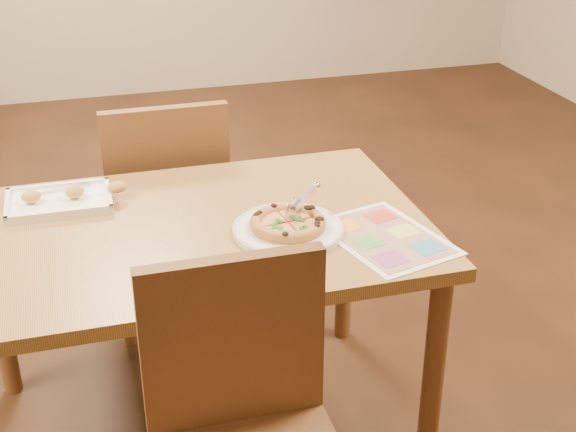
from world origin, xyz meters
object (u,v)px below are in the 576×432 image
object	(u,v)px
pizza_cutter	(302,201)
menu	(385,237)
dining_table	(195,254)
plate	(288,230)
chair_far	(166,190)
appetizer_tray	(62,201)
chair_near	(244,408)
pizza	(288,223)

from	to	relation	value
pizza_cutter	menu	distance (m)	0.25
dining_table	plate	bearing A→B (deg)	-22.92
dining_table	menu	xyz separation A→B (m)	(0.49, -0.21, 0.09)
chair_far	menu	xyz separation A→B (m)	(0.49, -0.81, 0.16)
appetizer_tray	menu	size ratio (longest dim) A/B	0.95
dining_table	chair_far	xyz separation A→B (m)	(-0.00, 0.60, -0.07)
plate	appetizer_tray	distance (m)	0.68
pizza_cutter	menu	world-z (taller)	pizza_cutter
chair_near	plate	distance (m)	0.58
dining_table	menu	bearing A→B (deg)	-23.11
pizza	appetizer_tray	bearing A→B (deg)	149.64
chair_near	chair_far	size ratio (longest dim) A/B	1.00
pizza	pizza_cutter	bearing A→B (deg)	27.35
chair_far	appetizer_tray	size ratio (longest dim) A/B	1.35
dining_table	chair_near	world-z (taller)	chair_near
chair_near	chair_far	distance (m)	1.20
dining_table	chair_near	xyz separation A→B (m)	(0.00, -0.60, -0.07)
plate	menu	xyz separation A→B (m)	(0.24, -0.11, -0.01)
pizza	plate	bearing A→B (deg)	-84.26
dining_table	appetizer_tray	distance (m)	0.43
pizza	menu	distance (m)	0.27
pizza	appetizer_tray	size ratio (longest dim) A/B	0.60
chair_near	appetizer_tray	size ratio (longest dim) A/B	1.35
pizza_cutter	menu	bearing A→B (deg)	-66.30
pizza	appetizer_tray	world-z (taller)	appetizer_tray
chair_near	pizza	size ratio (longest dim) A/B	2.24
chair_far	pizza	size ratio (longest dim) A/B	2.24
appetizer_tray	pizza	bearing A→B (deg)	-30.36
dining_table	appetizer_tray	xyz separation A→B (m)	(-0.34, 0.24, 0.10)
pizza	pizza_cutter	xyz separation A→B (m)	(0.05, 0.02, 0.05)
chair_far	appetizer_tray	distance (m)	0.53
chair_near	menu	bearing A→B (deg)	38.82
pizza	menu	world-z (taller)	pizza
chair_far	appetizer_tray	world-z (taller)	chair_far
chair_near	appetizer_tray	world-z (taller)	chair_near
dining_table	pizza_cutter	world-z (taller)	pizza_cutter
plate	dining_table	bearing A→B (deg)	157.08
pizza_cutter	pizza	bearing A→B (deg)	174.49
dining_table	appetizer_tray	world-z (taller)	appetizer_tray
pizza_cutter	appetizer_tray	bearing A→B (deg)	120.37
dining_table	chair_far	size ratio (longest dim) A/B	2.77
pizza	chair_far	bearing A→B (deg)	109.15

